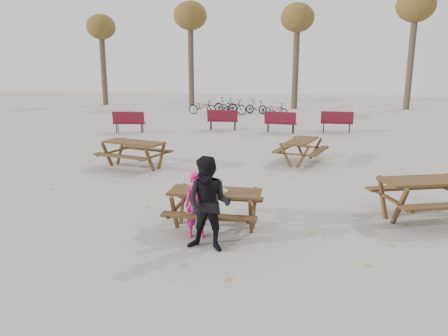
% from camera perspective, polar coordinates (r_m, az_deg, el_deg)
% --- Properties ---
extents(ground, '(80.00, 80.00, 0.00)m').
position_cam_1_polar(ground, '(8.84, -1.16, -7.81)').
color(ground, gray).
rests_on(ground, ground).
extents(main_picnic_table, '(1.80, 1.45, 0.78)m').
position_cam_1_polar(main_picnic_table, '(8.64, -1.18, -4.18)').
color(main_picnic_table, '#3A2615').
rests_on(main_picnic_table, ground).
extents(food_tray, '(0.18, 0.11, 0.03)m').
position_cam_1_polar(food_tray, '(8.50, -0.20, -3.03)').
color(food_tray, white).
rests_on(food_tray, main_picnic_table).
extents(bread_roll, '(0.14, 0.06, 0.05)m').
position_cam_1_polar(bread_roll, '(8.49, -0.20, -2.76)').
color(bread_roll, tan).
rests_on(bread_roll, food_tray).
extents(soda_bottle, '(0.07, 0.07, 0.17)m').
position_cam_1_polar(soda_bottle, '(8.38, -1.01, -2.89)').
color(soda_bottle, silver).
rests_on(soda_bottle, main_picnic_table).
extents(child, '(0.53, 0.42, 1.26)m').
position_cam_1_polar(child, '(8.21, -3.59, -4.86)').
color(child, '#CC1966').
rests_on(child, ground).
extents(adult, '(0.88, 0.72, 1.69)m').
position_cam_1_polar(adult, '(7.56, -2.00, -4.76)').
color(adult, black).
rests_on(adult, ground).
extents(picnic_table_east, '(2.43, 2.20, 0.87)m').
position_cam_1_polar(picnic_table_east, '(10.15, 25.06, -3.70)').
color(picnic_table_east, '#3A2615').
rests_on(picnic_table_east, ground).
extents(picnic_table_north, '(2.30, 2.04, 0.84)m').
position_cam_1_polar(picnic_table_north, '(14.04, -11.64, 1.72)').
color(picnic_table_north, '#3A2615').
rests_on(picnic_table_north, ground).
extents(picnic_table_far, '(1.87, 2.11, 0.77)m').
position_cam_1_polar(picnic_table_far, '(14.70, 10.03, 2.17)').
color(picnic_table_far, '#3A2615').
rests_on(picnic_table_far, ground).
extents(park_bench_row, '(11.33, 2.49, 1.03)m').
position_cam_1_polar(park_bench_row, '(21.11, 2.41, 6.11)').
color(park_bench_row, maroon).
rests_on(park_bench_row, ground).
extents(bicycle_row, '(6.64, 2.84, 1.03)m').
position_cam_1_polar(bicycle_row, '(28.60, 1.49, 7.97)').
color(bicycle_row, black).
rests_on(bicycle_row, ground).
extents(tree_row, '(32.17, 3.52, 8.26)m').
position_cam_1_polar(tree_row, '(33.37, 9.39, 18.40)').
color(tree_row, '#382B21').
rests_on(tree_row, ground).
extents(fallen_leaves, '(11.00, 11.00, 0.01)m').
position_cam_1_polar(fallen_leaves, '(11.11, 3.92, -3.34)').
color(fallen_leaves, '#AD8429').
rests_on(fallen_leaves, ground).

